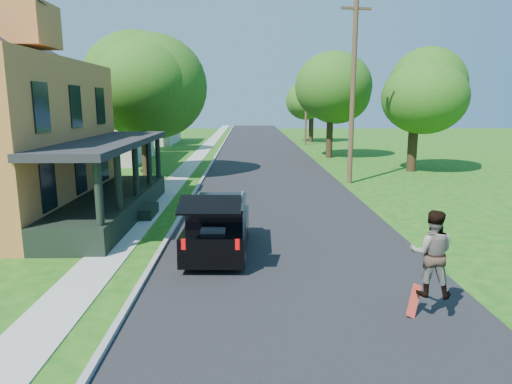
{
  "coord_description": "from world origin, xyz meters",
  "views": [
    {
      "loc": [
        -1.35,
        -12.03,
        4.56
      ],
      "look_at": [
        -1.06,
        3.0,
        1.6
      ],
      "focal_mm": 32.0,
      "sensor_mm": 36.0,
      "label": 1
    }
  ],
  "objects_px": {
    "skateboarder": "(431,253)",
    "utility_pole_near": "(353,90)",
    "black_suv": "(218,226)",
    "tree_right_near": "(415,93)"
  },
  "relations": [
    {
      "from": "skateboarder",
      "to": "utility_pole_near",
      "type": "height_order",
      "value": "utility_pole_near"
    },
    {
      "from": "black_suv",
      "to": "utility_pole_near",
      "type": "xyz_separation_m",
      "value": [
        6.76,
        12.16,
        4.41
      ]
    },
    {
      "from": "skateboarder",
      "to": "tree_right_near",
      "type": "height_order",
      "value": "tree_right_near"
    },
    {
      "from": "black_suv",
      "to": "utility_pole_near",
      "type": "bearing_deg",
      "value": 62.73
    },
    {
      "from": "black_suv",
      "to": "skateboarder",
      "type": "bearing_deg",
      "value": -41.59
    },
    {
      "from": "tree_right_near",
      "to": "utility_pole_near",
      "type": "bearing_deg",
      "value": -138.01
    },
    {
      "from": "black_suv",
      "to": "skateboarder",
      "type": "distance_m",
      "value": 6.58
    },
    {
      "from": "skateboarder",
      "to": "tree_right_near",
      "type": "bearing_deg",
      "value": -92.54
    },
    {
      "from": "utility_pole_near",
      "to": "skateboarder",
      "type": "bearing_deg",
      "value": -105.94
    },
    {
      "from": "black_suv",
      "to": "tree_right_near",
      "type": "height_order",
      "value": "tree_right_near"
    }
  ]
}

